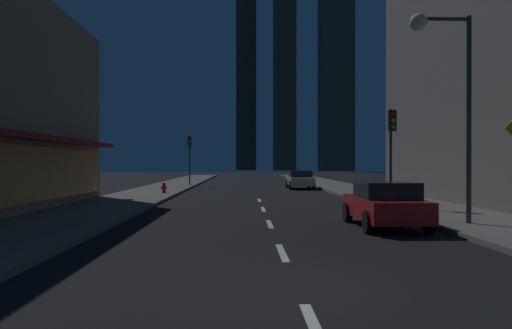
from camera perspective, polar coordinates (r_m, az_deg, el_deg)
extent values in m
cube|color=black|center=(40.03, -0.24, -2.80)|extent=(78.00, 136.00, 0.10)
cube|color=#605E59|center=(40.79, 9.65, -2.57)|extent=(4.00, 76.00, 0.15)
cube|color=#605E59|center=(40.48, -10.20, -2.60)|extent=(4.00, 76.00, 0.15)
cube|color=silver|center=(11.39, 3.03, -10.12)|extent=(0.16, 2.20, 0.01)
cube|color=silver|center=(16.52, 1.59, -6.89)|extent=(0.16, 2.20, 0.01)
cube|color=silver|center=(21.68, 0.84, -5.20)|extent=(0.16, 2.20, 0.01)
cube|color=silver|center=(26.86, 0.39, -4.16)|extent=(0.16, 2.20, 0.01)
cube|color=#D88C3F|center=(19.80, -25.70, -1.11)|extent=(0.10, 19.14, 2.20)
cube|color=maroon|center=(19.66, -24.64, 2.96)|extent=(0.90, 19.74, 0.20)
cube|color=#39362B|center=(144.76, -1.15, 11.13)|extent=(5.67, 5.83, 59.01)
cube|color=#444133|center=(137.63, 3.30, 13.90)|extent=(5.78, 6.97, 69.32)
cube|color=#4B4738|center=(124.56, 9.20, 9.31)|extent=(8.25, 5.43, 43.56)
cube|color=#B21919|center=(16.24, 14.59, -4.86)|extent=(1.80, 4.20, 0.65)
cube|color=black|center=(16.01, 14.79, -2.92)|extent=(1.64, 2.00, 0.55)
cylinder|color=black|center=(17.40, 10.51, -5.43)|extent=(0.22, 0.68, 0.68)
cylinder|color=black|center=(17.85, 16.06, -5.29)|extent=(0.22, 0.68, 0.68)
cylinder|color=black|center=(14.69, 12.80, -6.47)|extent=(0.22, 0.68, 0.68)
cylinder|color=black|center=(15.22, 19.27, -6.25)|extent=(0.22, 0.68, 0.68)
sphere|color=white|center=(18.08, 11.10, -4.18)|extent=(0.18, 0.18, 0.18)
sphere|color=white|center=(18.35, 14.47, -4.12)|extent=(0.18, 0.18, 0.18)
cube|color=silver|center=(39.01, 5.10, -1.90)|extent=(1.80, 4.20, 0.65)
cube|color=black|center=(38.80, 5.13, -1.09)|extent=(1.64, 2.00, 0.55)
cylinder|color=black|center=(40.33, 3.63, -2.23)|extent=(0.22, 0.68, 0.68)
cylinder|color=black|center=(40.52, 6.11, -2.22)|extent=(0.22, 0.68, 0.68)
cylinder|color=black|center=(37.54, 4.01, -2.41)|extent=(0.22, 0.68, 0.68)
cylinder|color=black|center=(37.75, 6.67, -2.39)|extent=(0.22, 0.68, 0.68)
sphere|color=white|center=(40.99, 4.00, -1.73)|extent=(0.18, 0.18, 0.18)
sphere|color=white|center=(41.11, 5.53, -1.73)|extent=(0.18, 0.18, 0.18)
cylinder|color=red|center=(31.88, -10.57, -2.72)|extent=(0.22, 0.22, 0.55)
sphere|color=red|center=(31.87, -10.57, -2.22)|extent=(0.21, 0.21, 0.21)
cylinder|color=red|center=(31.90, -10.57, -3.16)|extent=(0.30, 0.30, 0.06)
cylinder|color=red|center=(31.91, -10.85, -2.67)|extent=(0.10, 0.10, 0.10)
cylinder|color=red|center=(31.86, -10.28, -2.67)|extent=(0.10, 0.10, 0.10)
cylinder|color=#2D2D2D|center=(22.14, 15.26, 0.72)|extent=(0.12, 0.12, 4.20)
cube|color=black|center=(22.02, 15.42, 4.89)|extent=(0.32, 0.24, 0.90)
sphere|color=red|center=(21.92, 15.52, 5.65)|extent=(0.18, 0.18, 0.18)
sphere|color=#F2B20C|center=(21.89, 15.52, 4.92)|extent=(0.18, 0.18, 0.18)
sphere|color=#19D833|center=(21.87, 15.51, 4.19)|extent=(0.18, 0.18, 0.18)
cylinder|color=#2D2D2D|center=(43.16, -7.65, 0.47)|extent=(0.12, 0.12, 4.20)
cube|color=black|center=(43.00, -7.68, 2.60)|extent=(0.32, 0.24, 0.90)
sphere|color=red|center=(42.88, -7.70, 2.98)|extent=(0.18, 0.18, 0.18)
sphere|color=#F2B20C|center=(42.87, -7.69, 2.61)|extent=(0.18, 0.18, 0.18)
sphere|color=#19D833|center=(42.86, -7.69, 2.23)|extent=(0.18, 0.18, 0.18)
cylinder|color=#38383D|center=(16.94, 23.31, 4.77)|extent=(0.16, 0.16, 6.50)
cylinder|color=#38383D|center=(17.17, 20.82, 15.40)|extent=(1.60, 0.12, 0.12)
sphere|color=#FCF7CC|center=(16.86, 18.21, 15.33)|extent=(0.56, 0.56, 0.56)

